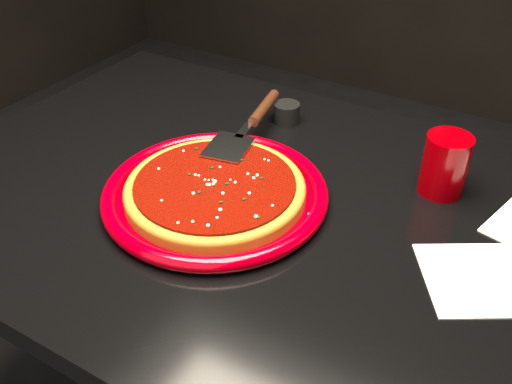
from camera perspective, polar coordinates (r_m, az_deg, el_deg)
table at (r=1.21m, az=0.72°, el=-15.30°), size 1.20×0.80×0.75m
plate at (r=0.94m, az=-4.08°, el=-0.13°), size 0.39×0.39×0.03m
pizza_crust at (r=0.94m, az=-4.10°, el=0.08°), size 0.31×0.31×0.01m
pizza_crust_rim at (r=0.93m, az=-4.11°, el=0.45°), size 0.31×0.31×0.02m
pizza_sauce at (r=0.93m, az=-4.13°, el=0.72°), size 0.28×0.28×0.01m
parmesan_dusting at (r=0.93m, az=-4.15°, el=1.10°), size 0.26×0.26×0.01m
basil_flecks at (r=0.93m, az=-4.15°, el=1.04°), size 0.23×0.23×0.00m
pizza_server at (r=1.07m, az=-0.71°, el=6.79°), size 0.14×0.32×0.02m
cup at (r=0.99m, az=18.36°, el=2.61°), size 0.09×0.09×0.10m
napkin_a at (r=0.86m, az=21.19°, el=-8.10°), size 0.20×0.20×0.00m
ramekin at (r=1.16m, az=3.08°, el=7.90°), size 0.06×0.06×0.04m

